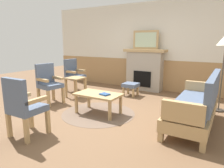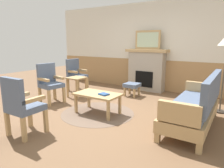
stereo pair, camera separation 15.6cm
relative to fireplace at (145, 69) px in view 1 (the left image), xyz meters
The scene contains 13 objects.
ground_plane 2.44m from the fireplace, 90.00° to the right, with size 14.00×14.00×0.00m, color brown.
wall_back 0.70m from the fireplace, 90.00° to the left, with size 7.20×0.14×2.70m.
fireplace is the anchor object (origin of this frame).
framed_picture 0.91m from the fireplace, 90.00° to the left, with size 0.80×0.04×0.56m.
couch 2.91m from the fireplace, 50.10° to the right, with size 0.70×1.80×0.98m.
coffee_table 2.54m from the fireplace, 90.50° to the right, with size 0.96×0.56×0.44m.
round_rug 2.61m from the fireplace, 90.50° to the right, with size 1.56×1.56×0.01m, color brown.
book_on_table 2.57m from the fireplace, 86.40° to the right, with size 0.19×0.16×0.03m, color navy.
footstool 0.94m from the fireplace, 94.05° to the right, with size 0.40×0.40×0.36m.
armchair_near_fireplace 2.22m from the fireplace, 146.96° to the right, with size 0.52×0.52×0.98m.
armchair_by_window_left 2.95m from the fireplace, 120.89° to the right, with size 0.55×0.55×0.98m.
armchair_front_left 4.05m from the fireplace, 95.93° to the right, with size 0.49×0.49×0.98m.
side_table 2.21m from the fireplace, 126.41° to the right, with size 0.44×0.44×0.55m.
Camera 1 is at (2.33, -3.57, 1.52)m, focal length 32.39 mm.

